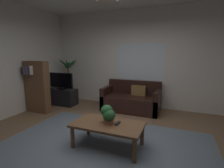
# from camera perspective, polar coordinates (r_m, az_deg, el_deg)

# --- Properties ---
(floor) EXTENTS (5.64, 4.95, 0.02)m
(floor) POSITION_cam_1_polar(r_m,az_deg,el_deg) (3.20, -2.14, -19.96)
(floor) COLOR brown
(floor) RESTS_ON ground
(rug) EXTENTS (3.67, 2.72, 0.01)m
(rug) POSITION_cam_1_polar(r_m,az_deg,el_deg) (3.04, -3.80, -21.46)
(rug) COLOR slate
(rug) RESTS_ON ground
(wall_back) EXTENTS (5.76, 0.06, 2.87)m
(wall_back) POSITION_cam_1_polar(r_m,az_deg,el_deg) (5.16, 9.31, 8.26)
(wall_back) COLOR silver
(wall_back) RESTS_ON ground
(window_pane) EXTENTS (1.42, 0.01, 1.09)m
(window_pane) POSITION_cam_1_polar(r_m,az_deg,el_deg) (5.13, 9.38, 7.30)
(window_pane) COLOR white
(couch_under_window) EXTENTS (1.58, 0.81, 0.82)m
(couch_under_window) POSITION_cam_1_polar(r_m,az_deg,el_deg) (4.88, 6.51, -5.59)
(couch_under_window) COLOR black
(couch_under_window) RESTS_ON ground
(coffee_table) EXTENTS (1.20, 0.66, 0.42)m
(coffee_table) POSITION_cam_1_polar(r_m,az_deg,el_deg) (3.00, -1.43, -14.14)
(coffee_table) COLOR brown
(coffee_table) RESTS_ON ground
(book_on_table_0) EXTENTS (0.15, 0.13, 0.02)m
(book_on_table_0) POSITION_cam_1_polar(r_m,az_deg,el_deg) (3.01, -2.25, -12.53)
(book_on_table_0) COLOR #99663F
(book_on_table_0) RESTS_ON coffee_table
(remote_on_table_0) EXTENTS (0.05, 0.16, 0.02)m
(remote_on_table_0) POSITION_cam_1_polar(r_m,az_deg,el_deg) (2.95, 1.91, -13.05)
(remote_on_table_0) COLOR black
(remote_on_table_0) RESTS_ON coffee_table
(potted_plant_on_table) EXTENTS (0.26, 0.24, 0.32)m
(potted_plant_on_table) POSITION_cam_1_polar(r_m,az_deg,el_deg) (2.91, -1.36, -10.08)
(potted_plant_on_table) COLOR #B77051
(potted_plant_on_table) RESTS_ON coffee_table
(tv_stand) EXTENTS (0.90, 0.44, 0.50)m
(tv_stand) POSITION_cam_1_polar(r_m,az_deg,el_deg) (5.61, -16.30, -4.13)
(tv_stand) COLOR black
(tv_stand) RESTS_ON ground
(tv) EXTENTS (0.82, 0.16, 0.51)m
(tv) POSITION_cam_1_polar(r_m,az_deg,el_deg) (5.49, -16.71, 1.02)
(tv) COLOR black
(tv) RESTS_ON tv_stand
(potted_palm_corner) EXTENTS (0.77, 0.83, 1.49)m
(potted_palm_corner) POSITION_cam_1_polar(r_m,az_deg,el_deg) (5.95, -14.32, 1.00)
(potted_palm_corner) COLOR #B77051
(potted_palm_corner) RESTS_ON ground
(bookshelf_corner) EXTENTS (0.70, 0.31, 1.40)m
(bookshelf_corner) POSITION_cam_1_polar(r_m,az_deg,el_deg) (5.05, -23.95, -0.72)
(bookshelf_corner) COLOR brown
(bookshelf_corner) RESTS_ON ground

